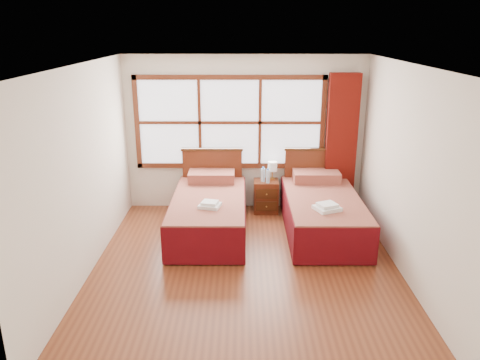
{
  "coord_description": "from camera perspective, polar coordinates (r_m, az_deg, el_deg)",
  "views": [
    {
      "loc": [
        -0.05,
        -5.46,
        3.02
      ],
      "look_at": [
        -0.07,
        0.7,
        0.99
      ],
      "focal_mm": 35.0,
      "sensor_mm": 36.0,
      "label": 1
    }
  ],
  "objects": [
    {
      "name": "ceiling",
      "position": [
        5.48,
        0.77,
        13.82
      ],
      "size": [
        4.5,
        4.5,
        0.0
      ],
      "primitive_type": "plane",
      "rotation": [
        3.14,
        0.0,
        0.0
      ],
      "color": "white",
      "rests_on": "wall_back"
    },
    {
      "name": "towels_left",
      "position": [
        6.66,
        -3.7,
        -3.01
      ],
      "size": [
        0.34,
        0.31,
        0.09
      ],
      "rotation": [
        0.0,
        0.0,
        -0.24
      ],
      "color": "white",
      "rests_on": "bed_left"
    },
    {
      "name": "wall_back",
      "position": [
        7.9,
        0.59,
        5.65
      ],
      "size": [
        4.0,
        0.0,
        4.0
      ],
      "primitive_type": "plane",
      "rotation": [
        1.57,
        0.0,
        0.0
      ],
      "color": "silver",
      "rests_on": "floor"
    },
    {
      "name": "bottle_far",
      "position": [
        7.74,
        3.43,
        0.47
      ],
      "size": [
        0.07,
        0.07,
        0.25
      ],
      "color": "silver",
      "rests_on": "nightstand"
    },
    {
      "name": "wall_left",
      "position": [
        6.05,
        -18.6,
        0.72
      ],
      "size": [
        0.0,
        4.5,
        4.5
      ],
      "primitive_type": "plane",
      "rotation": [
        1.57,
        0.0,
        1.57
      ],
      "color": "silver",
      "rests_on": "floor"
    },
    {
      "name": "bed_right",
      "position": [
        7.28,
        9.98,
        -3.74
      ],
      "size": [
        1.11,
        2.15,
        1.08
      ],
      "color": "#3E200C",
      "rests_on": "floor"
    },
    {
      "name": "lamp",
      "position": [
        7.9,
        3.98,
        1.62
      ],
      "size": [
        0.16,
        0.16,
        0.31
      ],
      "color": "gold",
      "rests_on": "nightstand"
    },
    {
      "name": "bottle_near",
      "position": [
        7.8,
        2.82,
        0.63
      ],
      "size": [
        0.07,
        0.07,
        0.26
      ],
      "color": "silver",
      "rests_on": "nightstand"
    },
    {
      "name": "wall_right",
      "position": [
        6.08,
        19.92,
        0.67
      ],
      "size": [
        0.0,
        4.5,
        4.5
      ],
      "primitive_type": "plane",
      "rotation": [
        1.57,
        0.0,
        -1.57
      ],
      "color": "silver",
      "rests_on": "floor"
    },
    {
      "name": "towels_right",
      "position": [
        6.65,
        10.58,
        -3.27
      ],
      "size": [
        0.42,
        0.39,
        0.1
      ],
      "rotation": [
        0.0,
        0.0,
        0.41
      ],
      "color": "white",
      "rests_on": "bed_right"
    },
    {
      "name": "window",
      "position": [
        7.82,
        -1.25,
        7.02
      ],
      "size": [
        3.16,
        0.06,
        1.56
      ],
      "color": "white",
      "rests_on": "wall_back"
    },
    {
      "name": "floor",
      "position": [
        6.24,
        0.67,
        -10.72
      ],
      "size": [
        4.5,
        4.5,
        0.0
      ],
      "primitive_type": "plane",
      "color": "brown",
      "rests_on": "ground"
    },
    {
      "name": "nightstand",
      "position": [
        7.95,
        3.18,
        -1.99
      ],
      "size": [
        0.41,
        0.41,
        0.55
      ],
      "color": "#592613",
      "rests_on": "floor"
    },
    {
      "name": "curtain",
      "position": [
        7.96,
        12.21,
        4.38
      ],
      "size": [
        0.5,
        0.16,
        2.3
      ],
      "primitive_type": "cube",
      "color": "#621009",
      "rests_on": "wall_back"
    },
    {
      "name": "bed_left",
      "position": [
        7.2,
        -3.78,
        -3.78
      ],
      "size": [
        1.11,
        2.14,
        1.08
      ],
      "color": "#3E200C",
      "rests_on": "floor"
    }
  ]
}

